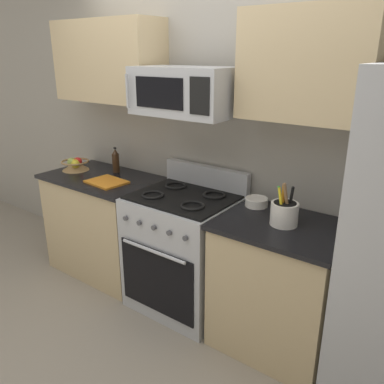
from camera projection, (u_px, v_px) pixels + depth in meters
The scene contains 13 objects.
ground_plane at pixel (124, 350), 2.71m from camera, with size 16.00×16.00×0.00m, color gray.
wall_back at pixel (214, 137), 3.09m from camera, with size 8.00×0.10×2.60m, color #9E998E.
counter_left at pixel (105, 224), 3.58m from camera, with size 1.02×0.65×0.91m.
range_oven at pixel (184, 250), 3.07m from camera, with size 0.76×0.69×1.09m.
counter_right at pixel (278, 286), 2.63m from camera, with size 0.81×0.65×0.91m.
microwave at pixel (185, 91), 2.69m from camera, with size 0.73×0.44×0.32m.
upper_cabinets_left at pixel (108, 61), 3.24m from camera, with size 1.01×0.34×0.64m.
upper_cabinets_right at pixel (309, 65), 2.29m from camera, with size 0.80×0.34×0.64m.
utensil_crock at pixel (284, 213), 2.44m from camera, with size 0.17×0.17×0.28m.
fruit_basket at pixel (75, 164), 3.60m from camera, with size 0.25×0.25×0.11m.
cutting_board at pixel (107, 182), 3.26m from camera, with size 0.31×0.25×0.02m, color orange.
bottle_soy at pixel (116, 161), 3.52m from camera, with size 0.06×0.06×0.23m.
prep_bowl at pixel (256, 202), 2.76m from camera, with size 0.16×0.16×0.06m.
Camera 1 is at (1.68, -1.48, 1.93)m, focal length 36.93 mm.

